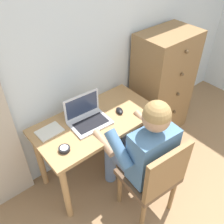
% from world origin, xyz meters
% --- Properties ---
extents(wall_back, '(4.80, 0.05, 2.50)m').
position_xyz_m(wall_back, '(0.00, 2.20, 1.25)').
color(wall_back, silver).
rests_on(wall_back, ground_plane).
extents(desk, '(1.12, 0.57, 0.71)m').
position_xyz_m(desk, '(-0.20, 1.84, 0.60)').
color(desk, tan).
rests_on(desk, ground_plane).
extents(dresser, '(0.63, 0.45, 1.23)m').
position_xyz_m(dresser, '(0.79, 1.93, 0.62)').
color(dresser, olive).
rests_on(dresser, ground_plane).
extents(chair, '(0.45, 0.43, 0.88)m').
position_xyz_m(chair, '(-0.12, 1.19, 0.50)').
color(chair, brown).
rests_on(chair, ground_plane).
extents(person_seated, '(0.56, 0.61, 1.20)m').
position_xyz_m(person_seated, '(-0.10, 1.37, 0.68)').
color(person_seated, '#6B84AD').
rests_on(person_seated, ground_plane).
extents(laptop, '(0.35, 0.27, 0.24)m').
position_xyz_m(laptop, '(-0.27, 1.87, 0.76)').
color(laptop, silver).
rests_on(laptop, desk).
extents(computer_mouse, '(0.10, 0.12, 0.03)m').
position_xyz_m(computer_mouse, '(0.03, 1.79, 0.73)').
color(computer_mouse, black).
rests_on(computer_mouse, desk).
extents(desk_clock, '(0.09, 0.09, 0.03)m').
position_xyz_m(desk_clock, '(-0.60, 1.71, 0.73)').
color(desk_clock, black).
rests_on(desk_clock, desk).
extents(notebook_pad, '(0.22, 0.16, 0.01)m').
position_xyz_m(notebook_pad, '(-0.59, 1.97, 0.72)').
color(notebook_pad, silver).
rests_on(notebook_pad, desk).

